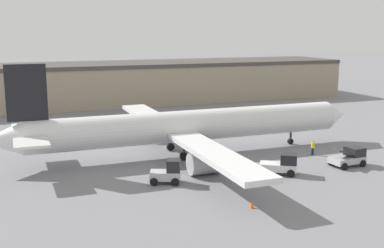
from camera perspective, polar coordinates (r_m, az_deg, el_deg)
ground_plane at (r=54.67m, az=0.00°, el=-3.56°), size 400.00×400.00×0.00m
terminal_building at (r=95.07m, az=-5.35°, el=5.01°), size 79.32×15.64×7.70m
airplane at (r=53.61m, az=-0.98°, el=-0.36°), size 42.73×39.01×10.59m
ground_crew_worker at (r=55.71m, az=14.13°, el=-2.68°), size 0.37×0.37×1.68m
baggage_tug at (r=44.23m, az=-2.88°, el=-5.77°), size 3.13×2.68×2.24m
belt_loader_truck at (r=52.31m, az=18.13°, el=-3.72°), size 3.73×2.45×2.02m
pushback_tug at (r=47.69m, az=10.57°, el=-4.74°), size 3.87×3.38×2.07m
safety_cone_near at (r=38.74m, az=7.11°, el=-9.47°), size 0.36×0.36×0.55m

